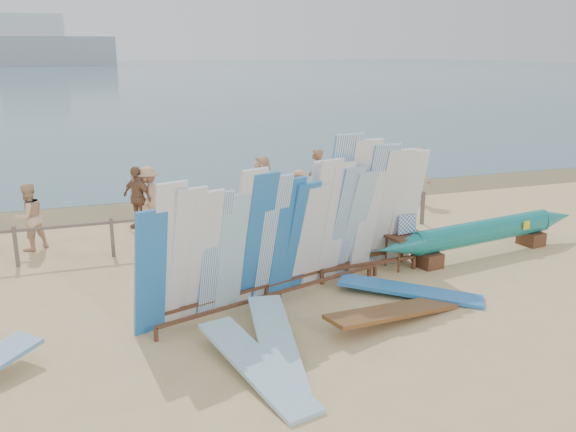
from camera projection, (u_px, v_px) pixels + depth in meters
name	position (u px, v px, depth m)	size (l,w,h in m)	color
ground	(232.00, 293.00, 11.72)	(160.00, 160.00, 0.00)	#DAB97D
ocean	(83.00, 71.00, 128.24)	(320.00, 240.00, 0.02)	#436878
wet_sand_strip	(173.00, 206.00, 18.27)	(40.00, 2.60, 0.01)	olive
distant_ship	(32.00, 46.00, 170.36)	(45.00, 8.00, 14.00)	#999EA3
fence	(200.00, 222.00, 14.28)	(12.08, 0.08, 0.90)	#6B5A51
main_surfboard_rack	(272.00, 241.00, 11.05)	(5.17, 2.08, 2.63)	brown
side_surfboard_rack	(365.00, 211.00, 12.46)	(2.66, 0.98, 3.00)	brown
outrigger_canoe	(484.00, 233.00, 13.76)	(5.86, 1.43, 0.83)	brown
vendor_table	(406.00, 250.00, 13.07)	(0.95, 0.74, 1.16)	brown
flat_board_b	(276.00, 353.00, 9.43)	(0.56, 2.70, 0.07)	#89C0DC
flat_board_a	(256.00, 375.00, 8.79)	(0.56, 2.70, 0.07)	#89C0DC
flat_board_c	(393.00, 321.00, 10.54)	(0.56, 2.70, 0.07)	brown
flat_board_d	(410.00, 296.00, 11.58)	(0.56, 2.70, 0.07)	blue
beach_chair_left	(215.00, 223.00, 15.43)	(0.71, 0.73, 0.96)	red
beach_chair_right	(232.00, 224.00, 15.38)	(0.69, 0.70, 0.93)	red
stroller	(270.00, 210.00, 16.16)	(0.55, 0.78, 1.06)	red
beachgoer_3	(148.00, 197.00, 15.96)	(1.04, 0.43, 1.61)	tan
beachgoer_6	(299.00, 199.00, 15.74)	(0.77, 0.37, 1.58)	tan
beachgoer_2	(29.00, 217.00, 14.08)	(0.77, 0.37, 1.58)	beige
beachgoer_7	(316.00, 179.00, 17.81)	(0.64, 0.35, 1.75)	#8C6042
beachgoer_9	(418.00, 175.00, 18.48)	(1.08, 0.45, 1.67)	tan
beachgoer_4	(137.00, 197.00, 15.81)	(0.96, 0.42, 1.64)	#8C6042
beachgoer_5	(262.00, 185.00, 17.30)	(1.53, 0.49, 1.65)	beige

